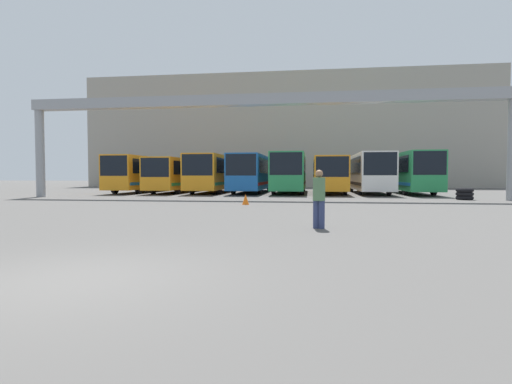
{
  "coord_description": "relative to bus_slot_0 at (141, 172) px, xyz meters",
  "views": [
    {
      "loc": [
        3.46,
        -5.34,
        1.54
      ],
      "look_at": [
        -0.53,
        23.84,
        0.3
      ],
      "focal_mm": 28.0,
      "sensor_mm": 36.0,
      "label": 1
    }
  ],
  "objects": [
    {
      "name": "ground_plane",
      "position": [
        11.69,
        -28.86,
        -1.83
      ],
      "size": [
        200.0,
        200.0,
        0.0
      ],
      "primitive_type": "plane",
      "color": "#514F4C"
    },
    {
      "name": "building_backdrop",
      "position": [
        11.69,
        22.86,
        5.56
      ],
      "size": [
        53.49,
        12.0,
        14.78
      ],
      "color": "gray",
      "rests_on": "ground"
    },
    {
      "name": "overhead_gantry",
      "position": [
        11.69,
        -8.19,
        3.95
      ],
      "size": [
        31.72,
        0.8,
        6.81
      ],
      "color": "gray",
      "rests_on": "ground"
    },
    {
      "name": "bus_slot_0",
      "position": [
        0.0,
        0.0,
        0.0
      ],
      "size": [
        2.46,
        10.07,
        3.17
      ],
      "color": "orange",
      "rests_on": "ground"
    },
    {
      "name": "bus_slot_1",
      "position": [
        3.34,
        0.09,
        -0.11
      ],
      "size": [
        2.48,
        10.25,
        2.97
      ],
      "color": "orange",
      "rests_on": "ground"
    },
    {
      "name": "bus_slot_2",
      "position": [
        6.68,
        0.46,
        0.04
      ],
      "size": [
        2.62,
        10.98,
        3.23
      ],
      "color": "orange",
      "rests_on": "ground"
    },
    {
      "name": "bus_slot_3",
      "position": [
        10.02,
        1.19,
        0.03
      ],
      "size": [
        2.53,
        12.45,
        3.23
      ],
      "color": "#1959A5",
      "rests_on": "ground"
    },
    {
      "name": "bus_slot_4",
      "position": [
        13.36,
        0.78,
        0.08
      ],
      "size": [
        2.62,
        11.63,
        3.32
      ],
      "color": "#268C4C",
      "rests_on": "ground"
    },
    {
      "name": "bus_slot_5",
      "position": [
        16.7,
        0.47,
        -0.1
      ],
      "size": [
        2.58,
        11.0,
        3.0
      ],
      "color": "orange",
      "rests_on": "ground"
    },
    {
      "name": "bus_slot_6",
      "position": [
        20.04,
        0.68,
        0.06
      ],
      "size": [
        2.54,
        11.43,
        3.28
      ],
      "color": "silver",
      "rests_on": "ground"
    },
    {
      "name": "bus_slot_7",
      "position": [
        23.38,
        0.98,
        0.09
      ],
      "size": [
        2.45,
        12.02,
        3.33
      ],
      "color": "#268C4C",
      "rests_on": "ground"
    },
    {
      "name": "pedestrian_near_left",
      "position": [
        15.4,
        -22.55,
        -0.93
      ],
      "size": [
        0.35,
        0.35,
        1.7
      ],
      "rotation": [
        0.0,
        0.0,
        2.79
      ],
      "color": "navy",
      "rests_on": "ground"
    },
    {
      "name": "traffic_cone",
      "position": [
        11.79,
        -13.67,
        -1.55
      ],
      "size": [
        0.37,
        0.37,
        0.55
      ],
      "color": "orange",
      "rests_on": "ground"
    },
    {
      "name": "tire_stack",
      "position": [
        24.77,
        -7.6,
        -1.47
      ],
      "size": [
        1.04,
        1.04,
        0.72
      ],
      "color": "black",
      "rests_on": "ground"
    }
  ]
}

